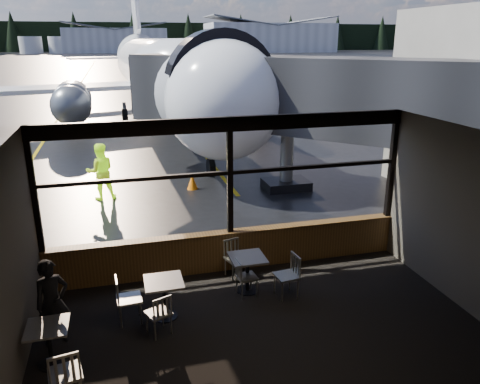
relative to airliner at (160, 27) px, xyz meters
name	(u,v)px	position (x,y,z in m)	size (l,w,h in m)	color
ground_plane	(120,60)	(-0.71, 99.80, -5.69)	(520.00, 520.00, 0.00)	black
carpet_floor	(272,347)	(-0.71, -23.20, -5.68)	(8.00, 6.00, 0.01)	black
ceiling	(277,148)	(-0.71, -23.20, -2.19)	(8.00, 6.00, 0.04)	#38332D
wall_left	(2,287)	(-4.71, -23.20, -3.94)	(0.04, 6.00, 3.50)	#4A443B
wall_back	(371,380)	(-0.71, -26.20, -3.94)	(8.00, 0.04, 3.50)	#4A443B
window_sill	(230,251)	(-0.71, -20.20, -5.24)	(8.00, 0.28, 0.90)	#57381A
window_header	(229,124)	(-0.71, -20.20, -2.34)	(8.00, 0.18, 0.30)	black
mullion_left	(34,192)	(-4.66, -20.20, -3.49)	(0.12, 0.12, 2.60)	black
mullion_centre	(230,177)	(-0.71, -20.20, -3.49)	(0.12, 0.12, 2.60)	black
mullion_right	(392,165)	(3.24, -20.20, -3.49)	(0.12, 0.12, 2.60)	black
window_transom	(230,173)	(-0.71, -20.20, -3.39)	(8.00, 0.10, 0.08)	black
airliner	(160,27)	(0.00, 0.00, 0.00)	(31.05, 37.26, 11.39)	white
jet_bridge	(294,118)	(2.89, -14.70, -3.20)	(9.33, 11.41, 4.98)	#272729
cafe_table_near	(247,274)	(-0.61, -21.26, -5.30)	(0.71, 0.71, 0.79)	gray
cafe_table_mid	(165,299)	(-2.38, -21.80, -5.31)	(0.70, 0.70, 0.77)	gray
cafe_table_left	(50,346)	(-4.31, -22.69, -5.34)	(0.65, 0.65, 0.72)	gray
chair_near_e	(286,276)	(0.09, -21.68, -5.23)	(0.50, 0.50, 0.92)	beige
chair_near_w	(247,277)	(-0.67, -21.42, -5.28)	(0.45, 0.45, 0.82)	#AAA599
chair_near_n	(235,259)	(-0.70, -20.60, -5.27)	(0.47, 0.47, 0.86)	#AFAB9E
chair_mid_s	(158,313)	(-2.54, -22.30, -5.28)	(0.45, 0.45, 0.82)	beige
chair_mid_w	(129,299)	(-3.02, -21.77, -5.23)	(0.50, 0.50, 0.93)	#B8B3A6
chair_left_s	(65,374)	(-3.99, -23.63, -5.21)	(0.52, 0.52, 0.96)	#A9A498
passenger	(53,303)	(-4.28, -22.09, -4.91)	(0.57, 0.37, 1.56)	black
ground_crew	(100,172)	(-3.62, -14.26, -4.76)	(0.90, 0.70, 1.86)	#BFF219
cone_nose	(192,182)	(-0.57, -14.00, -5.43)	(0.38, 0.38, 0.52)	#F85207
hangar_mid	(115,39)	(-0.71, 164.80, -0.69)	(38.00, 15.00, 10.00)	silver
hangar_right	(270,37)	(59.29, 157.80, 0.31)	(50.00, 20.00, 12.00)	silver
fuel_tank_a	(31,45)	(-30.71, 161.80, -2.69)	(8.00, 8.00, 6.00)	silver
fuel_tank_b	(60,45)	(-20.71, 161.80, -2.69)	(8.00, 8.00, 6.00)	silver
fuel_tank_c	(88,45)	(-10.71, 161.80, -2.69)	(8.00, 8.00, 6.00)	silver
treeline	(114,37)	(-0.71, 189.80, 0.31)	(360.00, 3.00, 12.00)	black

